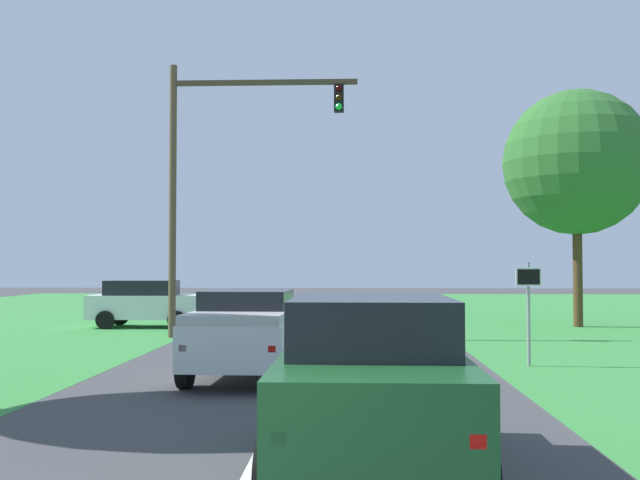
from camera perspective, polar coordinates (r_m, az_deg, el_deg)
name	(u,v)px	position (r m, az deg, el deg)	size (l,w,h in m)	color
ground_plane	(296,379)	(15.85, -1.88, -10.56)	(120.00, 120.00, 0.00)	#424244
red_suv_near	(372,381)	(8.69, 3.96, -10.71)	(2.27, 4.64, 2.02)	#194C23
pickup_truck_lead	(248,332)	(15.90, -5.50, -7.04)	(2.34, 4.87, 1.85)	silver
traffic_light	(215,163)	(24.90, -8.04, 5.87)	(6.21, 0.40, 8.98)	brown
keep_moving_sign	(529,299)	(18.29, 15.63, -4.39)	(0.60, 0.09, 2.45)	gray
oak_tree_right	(576,163)	(30.59, 18.99, 5.60)	(5.60, 5.60, 9.13)	#4C351E
crossing_suv_far	(146,303)	(29.33, -13.12, -4.67)	(4.32, 2.18, 1.78)	silver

